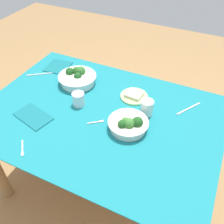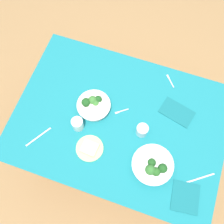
# 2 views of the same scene
# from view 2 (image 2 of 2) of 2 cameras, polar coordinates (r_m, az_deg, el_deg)

# --- Properties ---
(ground_plane) EXTENTS (6.00, 6.00, 0.00)m
(ground_plane) POSITION_cam_2_polar(r_m,az_deg,el_deg) (2.51, 1.20, -7.38)
(ground_plane) COLOR #9E7547
(dining_table) EXTENTS (1.38, 0.99, 0.70)m
(dining_table) POSITION_cam_2_polar(r_m,az_deg,el_deg) (1.93, 1.54, -2.86)
(dining_table) COLOR #197A84
(dining_table) RESTS_ON ground_plane
(broccoli_bowl_far) EXTENTS (0.25, 0.25, 0.10)m
(broccoli_bowl_far) POSITION_cam_2_polar(r_m,az_deg,el_deg) (1.73, 8.28, -10.77)
(broccoli_bowl_far) COLOR white
(broccoli_bowl_far) RESTS_ON dining_table
(broccoli_bowl_near) EXTENTS (0.22, 0.22, 0.09)m
(broccoli_bowl_near) POSITION_cam_2_polar(r_m,az_deg,el_deg) (1.84, -3.79, 1.41)
(broccoli_bowl_near) COLOR silver
(broccoli_bowl_near) RESTS_ON dining_table
(bread_side_plate) EXTENTS (0.17, 0.17, 0.03)m
(bread_side_plate) POSITION_cam_2_polar(r_m,az_deg,el_deg) (1.77, -4.57, -7.33)
(bread_side_plate) COLOR #B7D684
(bread_side_plate) RESTS_ON dining_table
(water_glass_center) EXTENTS (0.07, 0.07, 0.08)m
(water_glass_center) POSITION_cam_2_polar(r_m,az_deg,el_deg) (1.78, 6.14, -3.72)
(water_glass_center) COLOR silver
(water_glass_center) RESTS_ON dining_table
(water_glass_side) EXTENTS (0.07, 0.07, 0.09)m
(water_glass_side) POSITION_cam_2_polar(r_m,az_deg,el_deg) (1.79, -7.00, -2.44)
(water_glass_side) COLOR silver
(water_glass_side) RESTS_ON dining_table
(fork_by_far_bowl) EXTENTS (0.08, 0.09, 0.00)m
(fork_by_far_bowl) POSITION_cam_2_polar(r_m,az_deg,el_deg) (1.99, 11.70, 6.31)
(fork_by_far_bowl) COLOR #B7B7BC
(fork_by_far_bowl) RESTS_ON dining_table
(fork_by_near_bowl) EXTENTS (0.08, 0.07, 0.00)m
(fork_by_near_bowl) POSITION_cam_2_polar(r_m,az_deg,el_deg) (1.86, 1.90, 0.12)
(fork_by_near_bowl) COLOR #B7B7BC
(fork_by_near_bowl) RESTS_ON dining_table
(table_knife_left) EXTENTS (0.11, 0.17, 0.00)m
(table_knife_left) POSITION_cam_2_polar(r_m,az_deg,el_deg) (1.86, -14.72, -4.90)
(table_knife_left) COLOR #B7B7BC
(table_knife_left) RESTS_ON dining_table
(table_knife_right) EXTENTS (0.18, 0.14, 0.00)m
(table_knife_right) POSITION_cam_2_polar(r_m,az_deg,el_deg) (1.81, 17.03, -12.89)
(table_knife_right) COLOR #B7B7BC
(table_knife_right) RESTS_ON dining_table
(napkin_folded_upper) EXTENTS (0.18, 0.20, 0.01)m
(napkin_folded_upper) POSITION_cam_2_polar(r_m,az_deg,el_deg) (1.78, 14.69, -16.41)
(napkin_folded_upper) COLOR #156870
(napkin_folded_upper) RESTS_ON dining_table
(napkin_folded_lower) EXTENTS (0.24, 0.18, 0.01)m
(napkin_folded_lower) POSITION_cam_2_polar(r_m,az_deg,el_deg) (1.90, 13.06, -0.03)
(napkin_folded_lower) COLOR #156870
(napkin_folded_lower) RESTS_ON dining_table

